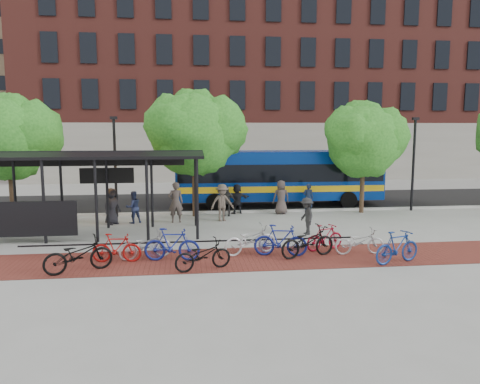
{
  "coord_description": "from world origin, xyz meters",
  "views": [
    {
      "loc": [
        -3.47,
        -20.74,
        4.52
      ],
      "look_at": [
        -0.95,
        0.58,
        1.6
      ],
      "focal_mm": 35.0,
      "sensor_mm": 36.0,
      "label": 1
    }
  ],
  "objects": [
    {
      "name": "building_tower",
      "position": [
        -16.0,
        40.0,
        15.0
      ],
      "size": [
        22.0,
        22.0,
        30.0
      ],
      "primitive_type": "cube",
      "color": "#7A664C",
      "rests_on": "ground"
    },
    {
      "name": "pedestrian_1",
      "position": [
        -3.94,
        1.76,
        0.99
      ],
      "size": [
        0.76,
        0.54,
        1.98
      ],
      "primitive_type": "imported",
      "rotation": [
        0.0,
        0.0,
        3.24
      ],
      "color": "#483F3A",
      "rests_on": "ground"
    },
    {
      "name": "bike_7",
      "position": [
        -0.13,
        -4.79,
        0.57
      ],
      "size": [
        1.97,
        0.93,
        1.14
      ],
      "primitive_type": "imported",
      "rotation": [
        0.0,
        0.0,
        1.35
      ],
      "color": "navy",
      "rests_on": "ground"
    },
    {
      "name": "bike_2",
      "position": [
        -4.89,
        -4.57,
        0.49
      ],
      "size": [
        1.98,
        1.25,
        0.98
      ],
      "primitive_type": "imported",
      "rotation": [
        0.0,
        0.0,
        1.92
      ],
      "color": "#979698",
      "rests_on": "ground"
    },
    {
      "name": "pedestrian_6",
      "position": [
        1.58,
        3.4,
        0.9
      ],
      "size": [
        0.92,
        0.63,
        1.81
      ],
      "primitive_type": "imported",
      "rotation": [
        0.0,
        0.0,
        3.2
      ],
      "color": "#483D39",
      "rests_on": "ground"
    },
    {
      "name": "pedestrian_9",
      "position": [
        1.68,
        -1.5,
        0.8
      ],
      "size": [
        0.7,
        1.09,
        1.59
      ],
      "primitive_type": "imported",
      "rotation": [
        0.0,
        0.0,
        4.82
      ],
      "color": "#252525",
      "rests_on": "ground"
    },
    {
      "name": "bike_3",
      "position": [
        -3.96,
        -4.96,
        0.58
      ],
      "size": [
        1.97,
        0.77,
        1.15
      ],
      "primitive_type": "imported",
      "rotation": [
        0.0,
        0.0,
        1.45
      ],
      "color": "navy",
      "rests_on": "ground"
    },
    {
      "name": "bike_10",
      "position": [
        2.74,
        -4.9,
        0.48
      ],
      "size": [
        1.83,
        0.67,
        0.96
      ],
      "primitive_type": "imported",
      "rotation": [
        0.0,
        0.0,
        1.55
      ],
      "color": "#AAAAAD",
      "rests_on": "ground"
    },
    {
      "name": "bike_4",
      "position": [
        -2.94,
        -6.13,
        0.5
      ],
      "size": [
        2.02,
        1.26,
        1.0
      ],
      "primitive_type": "imported",
      "rotation": [
        0.0,
        0.0,
        1.91
      ],
      "color": "black",
      "rests_on": "ground"
    },
    {
      "name": "bus",
      "position": [
        1.96,
        6.04,
        1.85
      ],
      "size": [
        11.96,
        2.99,
        3.22
      ],
      "rotation": [
        0.0,
        0.0,
        -0.02
      ],
      "color": "navy",
      "rests_on": "ground"
    },
    {
      "name": "pedestrian_3",
      "position": [
        -1.69,
        1.85,
        0.91
      ],
      "size": [
        1.31,
        0.95,
        1.83
      ],
      "primitive_type": "imported",
      "rotation": [
        0.0,
        0.0,
        0.25
      ],
      "color": "brown",
      "rests_on": "ground"
    },
    {
      "name": "pedestrian_7",
      "position": [
        3.17,
        3.8,
        0.78
      ],
      "size": [
        0.63,
        0.48,
        1.56
      ],
      "primitive_type": "imported",
      "rotation": [
        0.0,
        0.0,
        2.93
      ],
      "color": "#1A253E",
      "rests_on": "ground"
    },
    {
      "name": "pedestrian_5",
      "position": [
        -0.74,
        3.8,
        0.8
      ],
      "size": [
        1.54,
        0.79,
        1.59
      ],
      "primitive_type": "imported",
      "rotation": [
        0.0,
        0.0,
        3.37
      ],
      "color": "black",
      "rests_on": "ground"
    },
    {
      "name": "curb",
      "position": [
        0.0,
        4.0,
        0.06
      ],
      "size": [
        160.0,
        0.25,
        0.12
      ],
      "primitive_type": "cube",
      "color": "#B7B7B2",
      "rests_on": "ground"
    },
    {
      "name": "bike_0",
      "position": [
        -6.86,
        -5.89,
        0.56
      ],
      "size": [
        2.26,
        1.56,
        1.13
      ],
      "primitive_type": "imported",
      "rotation": [
        0.0,
        0.0,
        1.99
      ],
      "color": "black",
      "rests_on": "ground"
    },
    {
      "name": "bike_9",
      "position": [
        1.68,
        -4.17,
        0.49
      ],
      "size": [
        1.69,
        1.01,
        0.98
      ],
      "primitive_type": "imported",
      "rotation": [
        0.0,
        0.0,
        1.94
      ],
      "color": "maroon",
      "rests_on": "ground"
    },
    {
      "name": "asphalt_street",
      "position": [
        0.0,
        8.0,
        0.01
      ],
      "size": [
        160.0,
        8.0,
        0.01
      ],
      "primitive_type": "cube",
      "color": "black",
      "rests_on": "ground"
    },
    {
      "name": "tree_b",
      "position": [
        -2.9,
        3.35,
        4.46
      ],
      "size": [
        5.15,
        4.2,
        6.47
      ],
      "color": "#382619",
      "rests_on": "ground"
    },
    {
      "name": "brick_strip",
      "position": [
        -2.0,
        -5.0,
        0.0
      ],
      "size": [
        24.0,
        3.0,
        0.01
      ],
      "primitive_type": "cube",
      "color": "maroon",
      "rests_on": "ground"
    },
    {
      "name": "bike_8",
      "position": [
        0.79,
        -5.04,
        0.56
      ],
      "size": [
        2.25,
        1.36,
        1.12
      ],
      "primitive_type": "imported",
      "rotation": [
        0.0,
        0.0,
        1.88
      ],
      "color": "black",
      "rests_on": "ground"
    },
    {
      "name": "pedestrian_2",
      "position": [
        -5.97,
        1.83,
        0.78
      ],
      "size": [
        0.94,
        0.86,
        1.55
      ],
      "primitive_type": "imported",
      "rotation": [
        0.0,
        0.0,
        3.61
      ],
      "color": "#212B4E",
      "rests_on": "ground"
    },
    {
      "name": "bike_1",
      "position": [
        -5.82,
        -4.9,
        0.5
      ],
      "size": [
        1.69,
        0.59,
        1.0
      ],
      "primitive_type": "imported",
      "rotation": [
        0.0,
        0.0,
        1.5
      ],
      "color": "#9A100E",
      "rests_on": "ground"
    },
    {
      "name": "pedestrian_4",
      "position": [
        -1.35,
        3.18,
        0.77
      ],
      "size": [
        0.96,
        0.52,
        1.55
      ],
      "primitive_type": "imported",
      "rotation": [
        0.0,
        0.0,
        6.12
      ],
      "color": "#282828",
      "rests_on": "ground"
    },
    {
      "name": "bike_11",
      "position": [
        3.59,
        -6.14,
        0.56
      ],
      "size": [
        1.94,
        1.13,
        1.13
      ],
      "primitive_type": "imported",
      "rotation": [
        0.0,
        0.0,
        1.92
      ],
      "color": "navy",
      "rests_on": "ground"
    },
    {
      "name": "tree_a",
      "position": [
        -11.91,
        3.35,
        4.24
      ],
      "size": [
        4.9,
        4.0,
        6.18
      ],
      "color": "#382619",
      "rests_on": "ground"
    },
    {
      "name": "tree_c",
      "position": [
        6.09,
        3.35,
        4.05
      ],
      "size": [
        4.66,
        3.8,
        5.92
      ],
      "color": "#382619",
      "rests_on": "ground"
    },
    {
      "name": "ground",
      "position": [
        0.0,
        0.0,
        0.0
      ],
      "size": [
        160.0,
        160.0,
        0.0
      ],
      "primitive_type": "plane",
      "color": "#9E9E99",
      "rests_on": "ground"
    },
    {
      "name": "bike_6",
      "position": [
        -1.17,
        -4.4,
        0.54
      ],
      "size": [
        2.17,
        1.34,
        1.08
      ],
      "primitive_type": "imported",
      "rotation": [
        0.0,
        0.0,
        1.9
      ],
      "color": "#B9B9BC",
      "rests_on": "ground"
    },
    {
      "name": "bus_shelter",
      "position": [
        -8.13,
        -0.48,
        3.0
      ],
      "size": [
        10.6,
        3.07,
        3.6
      ],
      "color": "black",
      "rests_on": "ground"
    },
    {
      "name": "building_brick",
      "position": [
        10.0,
        26.0,
        10.0
      ],
      "size": [
        55.0,
        14.0,
        20.0
      ],
      "primitive_type": "cube",
      "color": "maroon",
      "rests_on": "ground"
    },
    {
      "name": "bike_rack_rail",
      "position": [
        -3.3,
        -4.1,
        0.0
      ],
      "size": [
        12.0,
        0.05,
        0.95
      ],
      "primitive_type": "cube",
      "color": "black",
      "rests_on": "ground"
    },
    {
      "name": "pedestrian_0",
      "position": [
        -6.95,
        1.67,
        0.87
      ],
      "size": [
        0.99,
        0.99,
        1.74
      ],
      "primitive_type": "imported",
      "rotation": [
        0.0,
        0.0,
        0.79
      ],
      "color": "black",
      "rests_on": "ground"
    },
    {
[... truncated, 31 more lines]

